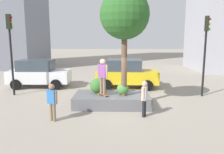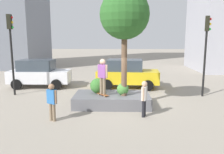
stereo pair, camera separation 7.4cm
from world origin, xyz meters
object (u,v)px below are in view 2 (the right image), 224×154
at_px(pedestrian_crossing, 144,96).
at_px(planter_ledge, 112,100).
at_px(plaza_tree, 125,15).
at_px(skateboarder, 103,74).
at_px(traffic_light_median, 11,41).
at_px(taxi_cab, 127,73).
at_px(skateboard, 103,95).
at_px(police_car, 39,73).
at_px(bystander_watching, 52,100).
at_px(traffic_light_corner, 206,43).

bearing_deg(pedestrian_crossing, planter_ledge, 131.71).
xyz_separation_m(plaza_tree, skateboarder, (-1.06, -0.06, -2.82)).
bearing_deg(traffic_light_median, taxi_cab, 18.07).
xyz_separation_m(skateboard, police_car, (-4.81, 4.58, 0.35)).
bearing_deg(planter_ledge, bystander_watching, -136.77).
height_order(skateboarder, bystander_watching, skateboarder).
bearing_deg(skateboarder, traffic_light_corner, 21.77).
bearing_deg(traffic_light_median, skateboard, -22.52).
bearing_deg(police_car, skateboard, -43.60).
bearing_deg(skateboard, bystander_watching, -134.71).
height_order(planter_ledge, bystander_watching, bystander_watching).
bearing_deg(skateboard, planter_ledge, 32.46).
distance_m(taxi_cab, pedestrian_crossing, 5.94).
xyz_separation_m(skateboarder, police_car, (-4.81, 4.58, -0.69)).
xyz_separation_m(traffic_light_corner, traffic_light_median, (-11.38, -0.02, 0.07)).
relative_size(planter_ledge, traffic_light_median, 0.80).
bearing_deg(bystander_watching, traffic_light_corner, 28.98).
xyz_separation_m(plaza_tree, pedestrian_crossing, (0.85, -1.41, -3.57)).
height_order(plaza_tree, traffic_light_median, plaza_tree).
distance_m(skateboard, police_car, 6.65).
xyz_separation_m(traffic_light_corner, bystander_watching, (-7.79, -4.31, -2.26)).
relative_size(planter_ledge, skateboard, 5.11).
bearing_deg(planter_ledge, plaza_tree, -20.88).
bearing_deg(traffic_light_corner, plaza_tree, -154.56).
bearing_deg(plaza_tree, bystander_watching, -145.91).
xyz_separation_m(traffic_light_median, pedestrian_crossing, (7.48, -3.65, -2.32)).
distance_m(planter_ledge, traffic_light_corner, 6.42).
bearing_deg(pedestrian_crossing, traffic_light_median, 153.96).
bearing_deg(plaza_tree, skateboarder, -176.77).
bearing_deg(traffic_light_median, bystander_watching, -50.10).
bearing_deg(taxi_cab, skateboard, -106.61).
bearing_deg(pedestrian_crossing, taxi_cab, 95.33).
distance_m(police_car, traffic_light_corner, 11.09).
bearing_deg(pedestrian_crossing, police_car, 138.61).
distance_m(police_car, bystander_watching, 7.16).
relative_size(planter_ledge, skateboarder, 2.17).
distance_m(skateboard, skateboarder, 1.04).
bearing_deg(skateboarder, planter_ledge, 32.46).
relative_size(plaza_tree, traffic_light_median, 1.07).
relative_size(taxi_cab, bystander_watching, 2.74).
relative_size(plaza_tree, bystander_watching, 3.24).
height_order(traffic_light_corner, traffic_light_median, traffic_light_median).
bearing_deg(traffic_light_corner, skateboarder, -158.23).
xyz_separation_m(planter_ledge, traffic_light_corner, (5.36, 2.03, 2.88)).
relative_size(plaza_tree, skateboard, 6.85).
bearing_deg(bystander_watching, plaza_tree, 34.09).
height_order(skateboard, bystander_watching, bystander_watching).
height_order(taxi_cab, bystander_watching, taxi_cab).
relative_size(skateboarder, bystander_watching, 1.11).
bearing_deg(traffic_light_corner, police_car, 168.02).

